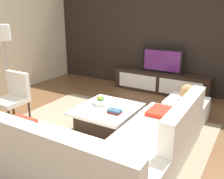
{
  "coord_description": "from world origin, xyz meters",
  "views": [
    {
      "loc": [
        1.96,
        -3.17,
        1.97
      ],
      "look_at": [
        -0.29,
        0.59,
        0.53
      ],
      "focal_mm": 40.16,
      "sensor_mm": 36.0,
      "label": 1
    }
  ],
  "objects_px": {
    "television": "(162,61)",
    "coffee_table": "(107,118)",
    "media_console": "(161,82)",
    "floor_lamp": "(4,38)",
    "accent_chair_near": "(14,94)",
    "fruit_bowl": "(101,101)",
    "decorative_ball": "(188,92)",
    "book_stack": "(115,111)",
    "sectional_couch": "(107,149)",
    "ottoman": "(186,110)"
  },
  "relations": [
    {
      "from": "sectional_couch",
      "to": "ottoman",
      "type": "relative_size",
      "value": 3.37
    },
    {
      "from": "fruit_bowl",
      "to": "book_stack",
      "type": "distance_m",
      "value": 0.46
    },
    {
      "from": "decorative_ball",
      "to": "media_console",
      "type": "bearing_deg",
      "value": 126.67
    },
    {
      "from": "ottoman",
      "to": "fruit_bowl",
      "type": "height_order",
      "value": "fruit_bowl"
    },
    {
      "from": "ottoman",
      "to": "decorative_ball",
      "type": "xyz_separation_m",
      "value": [
        0.0,
        0.0,
        0.34
      ]
    },
    {
      "from": "sectional_couch",
      "to": "coffee_table",
      "type": "xyz_separation_m",
      "value": [
        -0.6,
        0.95,
        -0.08
      ]
    },
    {
      "from": "floor_lamp",
      "to": "decorative_ball",
      "type": "bearing_deg",
      "value": 15.39
    },
    {
      "from": "sectional_couch",
      "to": "coffee_table",
      "type": "relative_size",
      "value": 2.27
    },
    {
      "from": "coffee_table",
      "to": "book_stack",
      "type": "bearing_deg",
      "value": -28.19
    },
    {
      "from": "ottoman",
      "to": "fruit_bowl",
      "type": "distance_m",
      "value": 1.55
    },
    {
      "from": "television",
      "to": "ottoman",
      "type": "distance_m",
      "value": 1.71
    },
    {
      "from": "television",
      "to": "floor_lamp",
      "type": "bearing_deg",
      "value": -138.85
    },
    {
      "from": "media_console",
      "to": "television",
      "type": "distance_m",
      "value": 0.53
    },
    {
      "from": "floor_lamp",
      "to": "decorative_ball",
      "type": "relative_size",
      "value": 5.79
    },
    {
      "from": "coffee_table",
      "to": "ottoman",
      "type": "xyz_separation_m",
      "value": [
        1.06,
        1.01,
        -0.0
      ]
    },
    {
      "from": "television",
      "to": "book_stack",
      "type": "bearing_deg",
      "value": -87.13
    },
    {
      "from": "coffee_table",
      "to": "decorative_ball",
      "type": "height_order",
      "value": "decorative_ball"
    },
    {
      "from": "coffee_table",
      "to": "floor_lamp",
      "type": "xyz_separation_m",
      "value": [
        -2.49,
        0.03,
        1.17
      ]
    },
    {
      "from": "ottoman",
      "to": "book_stack",
      "type": "height_order",
      "value": "book_stack"
    },
    {
      "from": "floor_lamp",
      "to": "ottoman",
      "type": "xyz_separation_m",
      "value": [
        3.55,
        0.98,
        -1.17
      ]
    },
    {
      "from": "television",
      "to": "book_stack",
      "type": "height_order",
      "value": "television"
    },
    {
      "from": "accent_chair_near",
      "to": "decorative_ball",
      "type": "distance_m",
      "value": 3.12
    },
    {
      "from": "accent_chair_near",
      "to": "fruit_bowl",
      "type": "relative_size",
      "value": 3.11
    },
    {
      "from": "media_console",
      "to": "floor_lamp",
      "type": "relative_size",
      "value": 1.4
    },
    {
      "from": "book_stack",
      "to": "decorative_ball",
      "type": "bearing_deg",
      "value": 53.36
    },
    {
      "from": "accent_chair_near",
      "to": "book_stack",
      "type": "height_order",
      "value": "accent_chair_near"
    },
    {
      "from": "decorative_ball",
      "to": "book_stack",
      "type": "height_order",
      "value": "decorative_ball"
    },
    {
      "from": "floor_lamp",
      "to": "ottoman",
      "type": "height_order",
      "value": "floor_lamp"
    },
    {
      "from": "media_console",
      "to": "sectional_couch",
      "type": "distance_m",
      "value": 3.29
    },
    {
      "from": "accent_chair_near",
      "to": "fruit_bowl",
      "type": "distance_m",
      "value": 1.6
    },
    {
      "from": "sectional_couch",
      "to": "decorative_ball",
      "type": "xyz_separation_m",
      "value": [
        0.46,
        1.96,
        0.26
      ]
    },
    {
      "from": "media_console",
      "to": "coffee_table",
      "type": "xyz_separation_m",
      "value": [
        -0.1,
        -2.3,
        -0.05
      ]
    },
    {
      "from": "accent_chair_near",
      "to": "fruit_bowl",
      "type": "height_order",
      "value": "accent_chair_near"
    },
    {
      "from": "accent_chair_near",
      "to": "book_stack",
      "type": "relative_size",
      "value": 3.97
    },
    {
      "from": "media_console",
      "to": "decorative_ball",
      "type": "relative_size",
      "value": 8.09
    },
    {
      "from": "media_console",
      "to": "ottoman",
      "type": "height_order",
      "value": "media_console"
    },
    {
      "from": "decorative_ball",
      "to": "book_stack",
      "type": "distance_m",
      "value": 1.41
    },
    {
      "from": "television",
      "to": "coffee_table",
      "type": "distance_m",
      "value": 2.37
    },
    {
      "from": "sectional_couch",
      "to": "fruit_bowl",
      "type": "height_order",
      "value": "sectional_couch"
    },
    {
      "from": "media_console",
      "to": "accent_chair_near",
      "type": "bearing_deg",
      "value": -121.92
    },
    {
      "from": "media_console",
      "to": "book_stack",
      "type": "bearing_deg",
      "value": -87.13
    },
    {
      "from": "media_console",
      "to": "accent_chair_near",
      "type": "distance_m",
      "value": 3.33
    },
    {
      "from": "television",
      "to": "accent_chair_near",
      "type": "relative_size",
      "value": 1.11
    },
    {
      "from": "sectional_couch",
      "to": "ottoman",
      "type": "height_order",
      "value": "sectional_couch"
    },
    {
      "from": "television",
      "to": "sectional_couch",
      "type": "height_order",
      "value": "television"
    },
    {
      "from": "fruit_bowl",
      "to": "decorative_ball",
      "type": "relative_size",
      "value": 0.99
    },
    {
      "from": "book_stack",
      "to": "sectional_couch",
      "type": "bearing_deg",
      "value": -65.61
    },
    {
      "from": "fruit_bowl",
      "to": "decorative_ball",
      "type": "height_order",
      "value": "decorative_ball"
    },
    {
      "from": "ottoman",
      "to": "fruit_bowl",
      "type": "bearing_deg",
      "value": -143.81
    },
    {
      "from": "coffee_table",
      "to": "floor_lamp",
      "type": "height_order",
      "value": "floor_lamp"
    }
  ]
}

